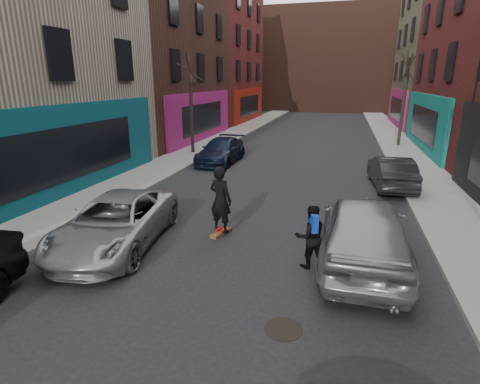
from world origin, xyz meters
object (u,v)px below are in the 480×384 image
Objects in this scene: parked_left_end at (221,151)px; skateboarder at (221,200)px; skateboard at (221,233)px; pedestrian at (310,236)px; parked_right_far at (364,229)px; parked_left_far at (116,222)px; tree_left_far at (191,97)px; parked_right_end at (391,172)px; manhole at (283,329)px; tree_right_far at (405,93)px.

skateboarder is (3.10, -9.51, 0.43)m from parked_left_end.
pedestrian is at bearing -8.10° from skateboard.
parked_left_end is at bearing -55.14° from parked_right_far.
skateboarder is at bearing -71.00° from parked_left_end.
tree_left_far is at bearing 95.37° from parked_left_far.
parked_right_end reaches higher than parked_left_end.
parked_right_far reaches higher than parked_right_end.
skateboard is 0.51× the size of pedestrian.
skateboarder is at bearing 22.01° from parked_left_far.
parked_left_end is (-0.60, 10.94, -0.03)m from parked_left_far.
skateboard is at bearing -48.76° from pedestrian.
tree_left_far is 1.34× the size of parked_left_far.
skateboard is 1.14× the size of manhole.
manhole is (4.95, -2.40, -0.67)m from parked_left_far.
parked_left_end reaches higher than skateboard.
manhole is (-1.45, -3.16, -0.85)m from parked_right_far.
pedestrian is (-4.23, -18.63, -2.74)m from tree_right_far.
parked_right_far is 3.58m from manhole.
parked_right_end is 8.51m from skateboard.
parked_left_far is at bearing -85.96° from parked_left_end.
skateboarder reaches higher than pedestrian.
tree_right_far is 1.35× the size of parked_right_far.
parked_left_far is 6.45m from parked_right_far.
parked_right_far is 1.38m from pedestrian.
tree_right_far is 21.93m from manhole.
tree_right_far is 8.50× the size of skateboard.
tree_left_far reaches higher than manhole.
parked_left_far is 10.96m from parked_left_end.
parked_right_far reaches higher than parked_left_end.
tree_left_far is 12.09m from parked_right_end.
tree_left_far reaches higher than skateboard.
parked_left_end is at bearing -84.83° from pedestrian.
parked_right_far is at bearing -99.45° from tree_right_far.
parked_left_end is 5.58× the size of skateboard.
skateboarder is (-5.29, -6.64, 0.41)m from parked_right_end.
parked_right_far is 6.29× the size of skateboard.
tree_left_far is 13.04m from skateboard.
parked_right_far reaches higher than manhole.
skateboard reaches higher than manhole.
pedestrian is 2.68m from manhole.
parked_left_end is 2.87× the size of pedestrian.
skateboard is (5.51, -11.34, -3.33)m from tree_left_far.
tree_left_far is at bearing 117.65° from manhole.
parked_left_end is (-10.00, -7.84, -2.88)m from tree_right_far.
tree_right_far reaches higher than parked_right_far.
manhole is (2.45, -3.84, -1.07)m from skateboarder.
tree_left_far is at bearing -51.60° from parked_right_far.
parked_right_end is (-1.60, -10.70, -2.87)m from tree_right_far.
pedestrian is at bearing -57.11° from tree_left_far.
parked_right_end is at bearing -100.46° from parked_right_far.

